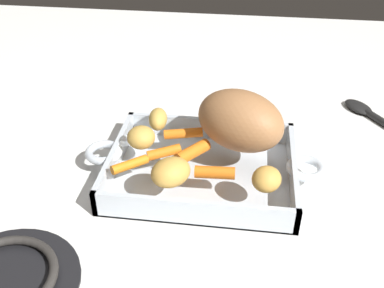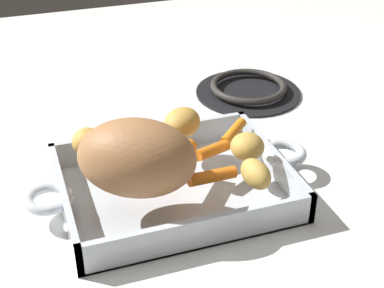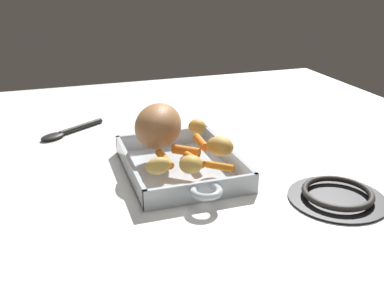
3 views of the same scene
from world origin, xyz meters
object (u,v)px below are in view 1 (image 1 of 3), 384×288
at_px(potato_halved, 141,137).
at_px(potato_near_roast, 266,179).
at_px(serving_spoon, 373,116).
at_px(pork_roast, 240,120).
at_px(stove_burner_rear, 3,281).
at_px(roasting_dish, 202,169).
at_px(baby_carrot_center_left, 215,172).
at_px(baby_carrot_short, 183,133).
at_px(potato_golden_small, 158,119).
at_px(baby_carrot_long, 193,152).
at_px(baby_carrot_center_right, 130,165).
at_px(potato_corner, 171,172).
at_px(baby_carrot_southwest, 164,152).

relative_size(potato_halved, potato_near_roast, 1.07).
relative_size(potato_near_roast, serving_spoon, 0.24).
distance_m(pork_roast, serving_spoon, 0.34).
bearing_deg(potato_halved, pork_roast, -171.16).
relative_size(stove_burner_rear, serving_spoon, 1.05).
relative_size(roasting_dish, potato_halved, 8.40).
bearing_deg(baby_carrot_center_left, baby_carrot_short, -58.54).
relative_size(potato_golden_small, stove_burner_rear, 0.27).
bearing_deg(roasting_dish, baby_carrot_long, 29.83).
distance_m(pork_roast, stove_burner_rear, 0.42).
bearing_deg(potato_near_roast, baby_carrot_short, -40.97).
bearing_deg(baby_carrot_short, potato_near_roast, 139.03).
height_order(roasting_dish, potato_near_roast, potato_near_roast).
bearing_deg(pork_roast, potato_near_roast, 112.15).
bearing_deg(potato_golden_small, roasting_dish, 140.33).
relative_size(baby_carrot_center_left, baby_carrot_center_right, 1.00).
bearing_deg(roasting_dish, potato_golden_small, -39.67).
distance_m(potato_corner, potato_near_roast, 0.14).
bearing_deg(potato_corner, baby_carrot_southwest, -71.10).
bearing_deg(pork_roast, baby_carrot_long, 30.93).
xyz_separation_m(baby_carrot_southwest, potato_golden_small, (0.03, -0.09, 0.01)).
bearing_deg(potato_corner, potato_halved, -53.79).
relative_size(pork_roast, potato_corner, 2.41).
bearing_deg(baby_carrot_center_right, potato_golden_small, -99.59).
distance_m(baby_carrot_short, baby_carrot_long, 0.06).
xyz_separation_m(baby_carrot_short, baby_carrot_long, (-0.02, 0.06, 0.00)).
height_order(potato_corner, potato_near_roast, potato_corner).
bearing_deg(baby_carrot_long, potato_halved, -11.69).
relative_size(pork_roast, potato_golden_small, 2.80).
relative_size(baby_carrot_center_left, baby_carrot_long, 0.97).
height_order(baby_carrot_center_left, potato_near_roast, potato_near_roast).
relative_size(baby_carrot_southwest, potato_near_roast, 1.24).
distance_m(baby_carrot_center_left, baby_carrot_southwest, 0.10).
height_order(roasting_dish, pork_roast, pork_roast).
relative_size(roasting_dish, potato_corner, 6.45).
bearing_deg(serving_spoon, baby_carrot_center_right, 89.99).
xyz_separation_m(baby_carrot_center_right, potato_halved, (-0.01, -0.06, 0.01)).
xyz_separation_m(roasting_dish, potato_halved, (0.10, -0.01, 0.05)).
bearing_deg(baby_carrot_short, pork_roast, 172.79).
distance_m(baby_carrot_southwest, baby_carrot_center_right, 0.06).
bearing_deg(baby_carrot_center_left, potato_near_roast, 166.79).
distance_m(baby_carrot_center_left, baby_carrot_short, 0.12).
bearing_deg(baby_carrot_center_right, potato_halved, -94.70).
bearing_deg(stove_burner_rear, baby_carrot_long, -130.24).
bearing_deg(serving_spoon, baby_carrot_center_left, 100.77).
height_order(pork_roast, potato_corner, pork_roast).
bearing_deg(baby_carrot_center_right, serving_spoon, -146.98).
xyz_separation_m(baby_carrot_long, potato_golden_small, (0.07, -0.08, 0.01)).
xyz_separation_m(pork_roast, baby_carrot_short, (0.10, -0.01, -0.04)).
relative_size(baby_carrot_long, potato_golden_small, 1.18).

